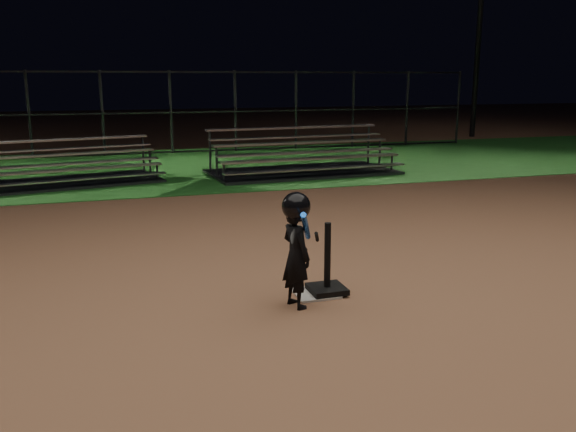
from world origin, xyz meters
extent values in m
plane|color=#956243|center=(0.00, 0.00, 0.00)|extent=(80.00, 80.00, 0.00)
cube|color=#1C551B|center=(0.00, 10.00, 0.01)|extent=(60.00, 8.00, 0.01)
cube|color=beige|center=(0.00, 0.00, 0.01)|extent=(0.45, 0.45, 0.02)
cube|color=black|center=(0.12, -0.03, 0.05)|extent=(0.38, 0.38, 0.06)
cylinder|color=black|center=(0.12, -0.03, 0.44)|extent=(0.07, 0.07, 0.71)
imported|color=black|center=(-0.31, -0.27, 0.53)|extent=(0.36, 0.45, 1.07)
sphere|color=black|center=(-0.31, -0.27, 1.05)|extent=(0.29, 0.29, 0.29)
cylinder|color=blue|center=(-0.26, -0.42, 0.88)|extent=(0.26, 0.49, 0.38)
cylinder|color=black|center=(-0.10, -0.30, 0.73)|extent=(0.11, 0.18, 0.14)
cube|color=silver|center=(-2.73, 7.67, 0.38)|extent=(3.81, 1.02, 0.04)
cube|color=silver|center=(-2.67, 7.41, 0.21)|extent=(3.81, 1.02, 0.03)
cube|color=silver|center=(-2.84, 8.19, 0.65)|extent=(3.81, 1.02, 0.04)
cube|color=silver|center=(-2.78, 7.92, 0.48)|extent=(3.81, 1.02, 0.03)
cube|color=silver|center=(-2.95, 8.70, 0.92)|extent=(3.81, 1.02, 0.04)
cube|color=silver|center=(-2.89, 8.44, 0.75)|extent=(3.81, 1.02, 0.03)
cube|color=#38383D|center=(-2.84, 8.19, 0.03)|extent=(4.15, 2.63, 0.06)
cube|color=#ADADB2|center=(2.59, 7.43, 0.44)|extent=(4.46, 0.55, 0.04)
cube|color=#ADADB2|center=(2.61, 7.12, 0.24)|extent=(4.46, 0.55, 0.03)
cube|color=#ADADB2|center=(2.55, 8.04, 0.76)|extent=(4.46, 0.55, 0.04)
cube|color=#ADADB2|center=(2.57, 7.73, 0.56)|extent=(4.46, 0.55, 0.03)
cube|color=#ADADB2|center=(2.51, 8.65, 1.07)|extent=(4.46, 0.55, 0.04)
cube|color=#ADADB2|center=(2.53, 8.34, 0.87)|extent=(4.46, 0.55, 0.03)
cube|color=#38383D|center=(2.55, 8.04, 0.03)|extent=(4.58, 2.45, 0.07)
cube|color=#38383D|center=(0.00, 13.00, 0.05)|extent=(20.00, 0.05, 0.05)
cube|color=#38383D|center=(0.00, 13.00, 1.25)|extent=(20.00, 0.05, 0.05)
cube|color=#38383D|center=(0.00, 13.00, 2.45)|extent=(20.00, 0.05, 0.05)
cylinder|color=#38383D|center=(0.00, 13.00, 1.25)|extent=(0.08, 0.08, 2.50)
cylinder|color=#38383D|center=(5.00, 13.00, 1.25)|extent=(0.08, 0.08, 2.50)
cylinder|color=#38383D|center=(10.00, 13.00, 1.25)|extent=(0.08, 0.08, 2.50)
cylinder|color=#2D2D30|center=(12.00, 15.00, 4.00)|extent=(0.20, 0.20, 8.00)
camera|label=1|loc=(-2.12, -5.83, 2.29)|focal=37.74mm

